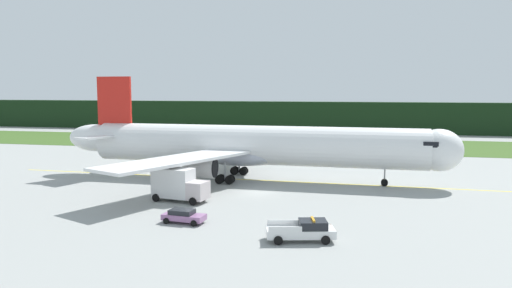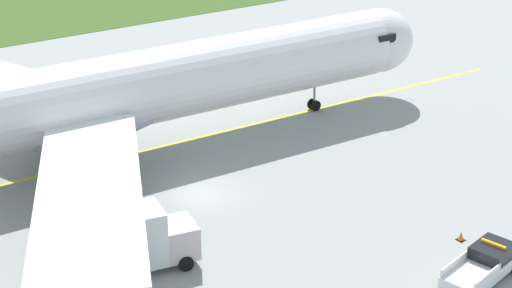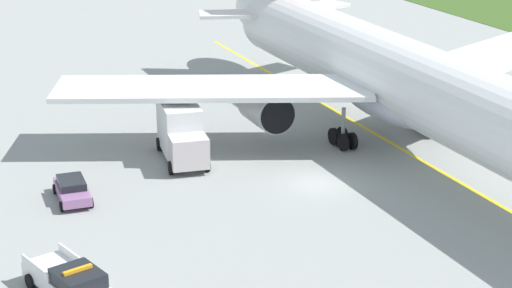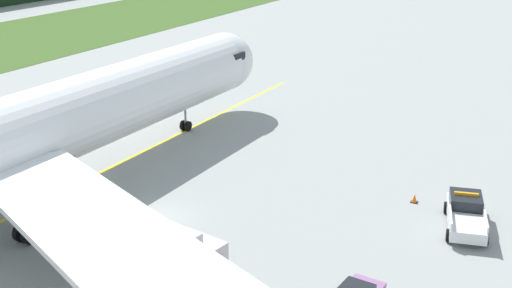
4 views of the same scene
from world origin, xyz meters
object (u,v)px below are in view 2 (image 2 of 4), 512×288
at_px(airliner, 108,97).
at_px(apron_cone, 461,236).
at_px(ops_pickup_truck, 485,265).
at_px(catering_truck, 135,240).

xyz_separation_m(airliner, apron_cone, (12.71, -22.38, -4.53)).
distance_m(airliner, apron_cone, 26.14).
bearing_deg(ops_pickup_truck, apron_cone, 60.86).
distance_m(airliner, catering_truck, 15.73).
bearing_deg(catering_truck, airliner, 70.61).
bearing_deg(airliner, apron_cone, -60.41).
distance_m(catering_truck, apron_cone, 19.54).
height_order(airliner, ops_pickup_truck, airliner).
xyz_separation_m(airliner, ops_pickup_truck, (10.66, -26.06, -3.91)).
bearing_deg(apron_cone, airliner, 119.59).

